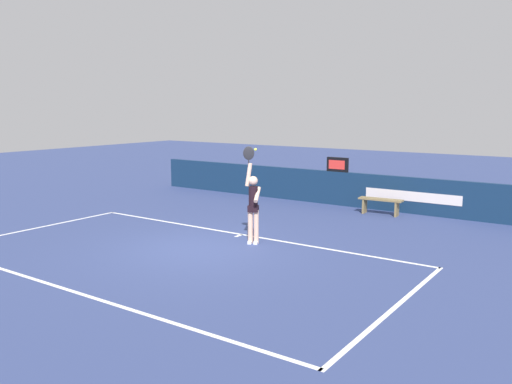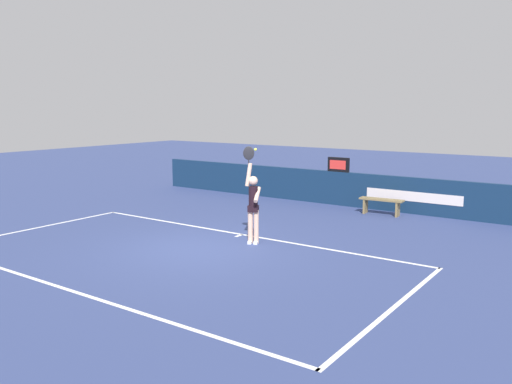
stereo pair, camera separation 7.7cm
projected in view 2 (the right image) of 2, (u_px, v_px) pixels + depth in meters
name	position (u px, v px, depth m)	size (l,w,h in m)	color
ground_plane	(199.00, 249.00, 12.87)	(60.00, 60.00, 0.00)	navy
court_lines	(173.00, 257.00, 12.12)	(10.63, 5.49, 0.00)	white
back_wall	(335.00, 188.00, 18.58)	(15.51, 0.18, 1.17)	#112A49
speed_display	(339.00, 165.00, 18.37)	(0.78, 0.14, 0.50)	black
tennis_player	(253.00, 204.00, 13.20)	(0.52, 0.49, 2.46)	beige
tennis_ball	(255.00, 149.00, 12.94)	(0.07, 0.07, 0.07)	#CBDA37
courtside_bench_near	(381.00, 203.00, 16.81)	(1.41, 0.44, 0.52)	olive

